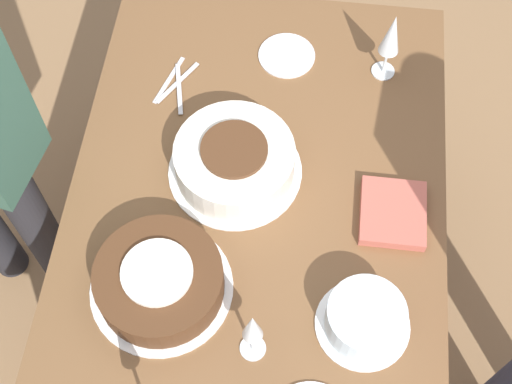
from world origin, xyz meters
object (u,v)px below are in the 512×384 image
at_px(cake_center_white, 235,161).
at_px(wine_glass_extra, 392,36).
at_px(cake_front_chocolate, 160,281).
at_px(cake_back_decorated, 365,319).
at_px(wine_glass_far, 253,328).

height_order(cake_center_white, wine_glass_extra, wine_glass_extra).
distance_m(cake_center_white, cake_front_chocolate, 0.36).
relative_size(cake_center_white, cake_back_decorated, 1.57).
bearing_deg(cake_back_decorated, cake_center_white, -137.39).
bearing_deg(cake_back_decorated, cake_front_chocolate, -94.31).
bearing_deg(wine_glass_far, cake_front_chocolate, -117.31).
bearing_deg(wine_glass_extra, wine_glass_far, -18.00).
height_order(cake_center_white, wine_glass_far, wine_glass_far).
relative_size(cake_back_decorated, wine_glass_extra, 0.99).
relative_size(cake_center_white, cake_front_chocolate, 1.02).
xyz_separation_m(cake_front_chocolate, wine_glass_extra, (-0.70, 0.49, 0.10)).
relative_size(cake_front_chocolate, wine_glass_far, 1.59).
height_order(cake_center_white, cake_back_decorated, cake_center_white).
bearing_deg(wine_glass_extra, cake_front_chocolate, -35.23).
bearing_deg(cake_center_white, wine_glass_far, 12.36).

